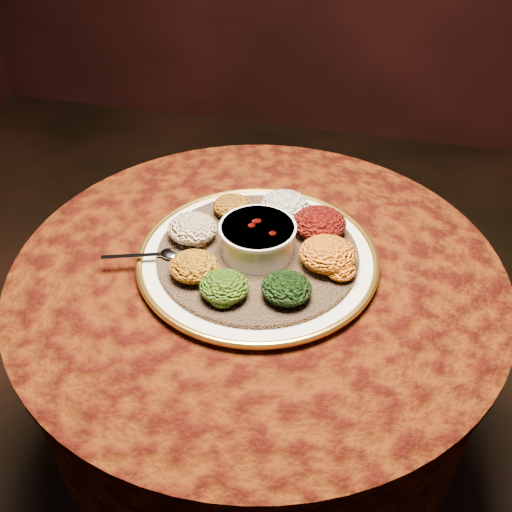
# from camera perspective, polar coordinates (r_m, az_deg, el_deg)

# --- Properties ---
(table) EXTENTS (0.96, 0.96, 0.73)m
(table) POSITION_cam_1_polar(r_m,az_deg,el_deg) (1.24, 0.14, -7.28)
(table) COLOR black
(table) RESTS_ON ground
(platter) EXTENTS (0.54, 0.54, 0.02)m
(platter) POSITION_cam_1_polar(r_m,az_deg,el_deg) (1.11, 0.17, -0.18)
(platter) COLOR white
(platter) RESTS_ON table
(injera) EXTENTS (0.46, 0.46, 0.01)m
(injera) POSITION_cam_1_polar(r_m,az_deg,el_deg) (1.10, 0.17, 0.25)
(injera) COLOR brown
(injera) RESTS_ON platter
(stew_bowl) EXTENTS (0.15, 0.15, 0.06)m
(stew_bowl) POSITION_cam_1_polar(r_m,az_deg,el_deg) (1.08, 0.17, 1.90)
(stew_bowl) COLOR white
(stew_bowl) RESTS_ON injera
(spoon) EXTENTS (0.15, 0.06, 0.01)m
(spoon) POSITION_cam_1_polar(r_m,az_deg,el_deg) (1.10, -9.01, 0.20)
(spoon) COLOR silver
(spoon) RESTS_ON injera
(portion_ayib) EXTENTS (0.10, 0.09, 0.05)m
(portion_ayib) POSITION_cam_1_polar(r_m,az_deg,el_deg) (1.19, 2.91, 5.12)
(portion_ayib) COLOR white
(portion_ayib) RESTS_ON injera
(portion_kitfo) EXTENTS (0.11, 0.10, 0.05)m
(portion_kitfo) POSITION_cam_1_polar(r_m,az_deg,el_deg) (1.14, 6.35, 3.29)
(portion_kitfo) COLOR black
(portion_kitfo) RESTS_ON injera
(portion_tikil) EXTENTS (0.11, 0.10, 0.05)m
(portion_tikil) POSITION_cam_1_polar(r_m,az_deg,el_deg) (1.06, 7.17, 0.20)
(portion_tikil) COLOR #C06E10
(portion_tikil) RESTS_ON injera
(portion_gomen) EXTENTS (0.09, 0.09, 0.04)m
(portion_gomen) POSITION_cam_1_polar(r_m,az_deg,el_deg) (0.99, 3.06, -3.20)
(portion_gomen) COLOR black
(portion_gomen) RESTS_ON injera
(portion_mixveg) EXTENTS (0.09, 0.08, 0.04)m
(portion_mixveg) POSITION_cam_1_polar(r_m,az_deg,el_deg) (1.00, -3.20, -3.05)
(portion_mixveg) COLOR #A83F0A
(portion_mixveg) RESTS_ON injera
(portion_kik) EXTENTS (0.09, 0.09, 0.04)m
(portion_kik) POSITION_cam_1_polar(r_m,az_deg,el_deg) (1.04, -6.25, -1.02)
(portion_kik) COLOR #BF7A10
(portion_kik) RESTS_ON injera
(portion_timatim) EXTENTS (0.10, 0.09, 0.05)m
(portion_timatim) POSITION_cam_1_polar(r_m,az_deg,el_deg) (1.13, -6.37, 2.77)
(portion_timatim) COLOR maroon
(portion_timatim) RESTS_ON injera
(portion_shiro) EXTENTS (0.08, 0.08, 0.04)m
(portion_shiro) POSITION_cam_1_polar(r_m,az_deg,el_deg) (1.19, -2.37, 5.00)
(portion_shiro) COLOR #845A0F
(portion_shiro) RESTS_ON injera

